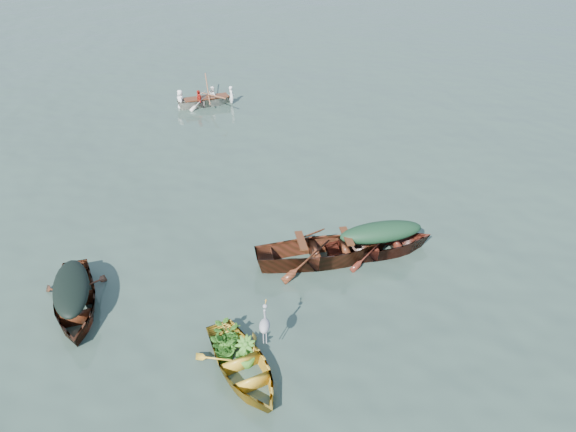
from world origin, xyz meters
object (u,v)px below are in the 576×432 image
at_px(dark_covered_boat, 77,310).
at_px(heron, 265,332).
at_px(green_tarp_boat, 379,254).
at_px(open_wooden_boat, 323,262).
at_px(rowed_boat, 207,105).
at_px(yellow_dinghy, 243,374).

distance_m(dark_covered_boat, heron, 4.92).
bearing_deg(green_tarp_boat, open_wooden_boat, 90.00).
relative_size(green_tarp_boat, open_wooden_boat, 0.83).
relative_size(rowed_boat, heron, 3.81).
xyz_separation_m(open_wooden_boat, rowed_boat, (-5.33, 11.09, 0.00)).
bearing_deg(yellow_dinghy, open_wooden_boat, 36.06).
relative_size(dark_covered_boat, rowed_boat, 1.13).
bearing_deg(dark_covered_boat, green_tarp_boat, -0.48).
bearing_deg(heron, green_tarp_boat, 25.14).
height_order(green_tarp_boat, open_wooden_boat, open_wooden_boat).
bearing_deg(rowed_boat, open_wooden_boat, -179.23).
relative_size(dark_covered_boat, open_wooden_boat, 0.79).
bearing_deg(green_tarp_boat, yellow_dinghy, 127.77).
distance_m(yellow_dinghy, green_tarp_boat, 5.46).
bearing_deg(open_wooden_boat, green_tarp_boat, -86.25).
xyz_separation_m(green_tarp_boat, open_wooden_boat, (-1.50, -0.48, 0.00)).
height_order(yellow_dinghy, dark_covered_boat, dark_covered_boat).
distance_m(open_wooden_boat, rowed_boat, 12.31).
relative_size(yellow_dinghy, open_wooden_boat, 0.67).
bearing_deg(open_wooden_boat, rowed_boat, 11.60).
relative_size(dark_covered_boat, heron, 4.32).
distance_m(dark_covered_boat, green_tarp_boat, 7.83).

